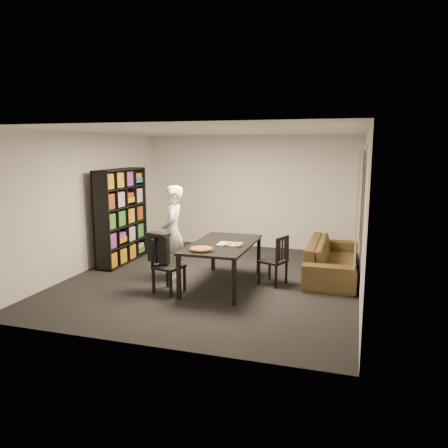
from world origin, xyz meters
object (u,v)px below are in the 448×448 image
(dining_table, at_px, (222,247))
(person, at_px, (173,233))
(chair_left, at_px, (165,261))
(chair_right, at_px, (277,257))
(pepperoni_pizza, at_px, (201,249))
(sofa, at_px, (333,259))
(bookshelf, at_px, (122,216))
(baking_tray, at_px, (203,249))

(dining_table, xyz_separation_m, person, (-0.96, 0.13, 0.16))
(chair_left, bearing_deg, chair_right, -48.06)
(pepperoni_pizza, xyz_separation_m, sofa, (1.92, 1.71, -0.44))
(dining_table, xyz_separation_m, sofa, (1.76, 1.13, -0.35))
(chair_left, relative_size, pepperoni_pizza, 2.55)
(dining_table, distance_m, chair_left, 0.99)
(chair_left, relative_size, chair_right, 1.04)
(pepperoni_pizza, bearing_deg, chair_right, 40.77)
(chair_right, height_order, pepperoni_pizza, chair_right)
(bookshelf, distance_m, pepperoni_pizza, 2.71)
(dining_table, relative_size, chair_right, 2.08)
(dining_table, bearing_deg, sofa, 32.76)
(baking_tray, bearing_deg, person, 140.51)
(dining_table, bearing_deg, pepperoni_pizza, -105.25)
(chair_left, xyz_separation_m, pepperoni_pizza, (0.65, -0.04, 0.26))
(bookshelf, bearing_deg, sofa, 3.10)
(sofa, bearing_deg, pepperoni_pizza, 131.82)
(person, bearing_deg, pepperoni_pizza, 29.59)
(chair_left, distance_m, baking_tray, 0.69)
(person, relative_size, sofa, 0.75)
(person, relative_size, baking_tray, 4.18)
(bookshelf, height_order, chair_left, bookshelf)
(chair_right, xyz_separation_m, baking_tray, (-1.04, -0.84, 0.26))
(bookshelf, xyz_separation_m, sofa, (4.17, 0.23, -0.63))
(baking_tray, bearing_deg, dining_table, 72.98)
(baking_tray, distance_m, sofa, 2.57)
(chair_left, xyz_separation_m, person, (-0.15, 0.68, 0.33))
(baking_tray, distance_m, pepperoni_pizza, 0.06)
(bookshelf, distance_m, sofa, 4.23)
(pepperoni_pizza, bearing_deg, baking_tray, 91.90)
(dining_table, xyz_separation_m, chair_left, (-0.81, -0.55, -0.17))
(sofa, bearing_deg, bookshelf, 93.10)
(bookshelf, distance_m, dining_table, 2.60)
(person, relative_size, pepperoni_pizza, 4.78)
(chair_left, relative_size, baking_tray, 2.23)
(baking_tray, xyz_separation_m, pepperoni_pizza, (0.00, -0.06, 0.02))
(chair_left, distance_m, chair_right, 1.90)
(chair_right, bearing_deg, chair_left, -42.15)
(dining_table, relative_size, person, 1.06)
(chair_left, bearing_deg, bookshelf, 62.95)
(person, bearing_deg, baking_tray, 31.90)
(bookshelf, height_order, chair_right, bookshelf)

